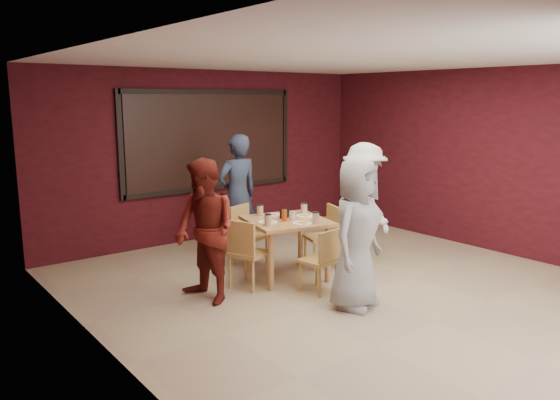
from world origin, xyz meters
TOP-DOWN VIEW (x-y plane):
  - floor at (0.00, 0.00)m, footprint 7.00×7.00m
  - window_blinds at (0.00, 3.45)m, footprint 3.00×0.02m
  - dining_table at (-0.33, 1.03)m, footprint 1.20×1.20m
  - chair_front at (-0.37, 0.29)m, footprint 0.43×0.43m
  - chair_back at (-0.43, 1.83)m, footprint 0.52×0.52m
  - chair_left at (-1.01, 0.99)m, footprint 0.55×0.55m
  - chair_right at (0.41, 1.06)m, footprint 0.53×0.53m
  - diner_front at (-0.37, -0.27)m, footprint 0.96×0.78m
  - diner_back at (-0.23, 2.34)m, footprint 0.68×0.46m
  - diner_left at (-1.61, 0.93)m, footprint 0.72×0.88m
  - diner_right at (0.98, 0.91)m, footprint 0.92×1.25m

SIDE VIEW (x-z plane):
  - floor at x=0.00m, z-range 0.00..0.00m
  - chair_front at x=-0.37m, z-range 0.05..0.85m
  - chair_back at x=-0.43m, z-range 0.06..0.91m
  - chair_right at x=0.41m, z-range 0.06..0.92m
  - chair_left at x=-1.01m, z-range 0.06..0.94m
  - dining_table at x=-0.33m, z-range 0.22..1.15m
  - diner_left at x=-1.61m, z-range 0.00..1.68m
  - diner_front at x=-0.37m, z-range 0.00..1.71m
  - diner_right at x=0.98m, z-range 0.00..1.73m
  - diner_back at x=-0.23m, z-range 0.00..1.82m
  - window_blinds at x=0.00m, z-range 0.90..2.40m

